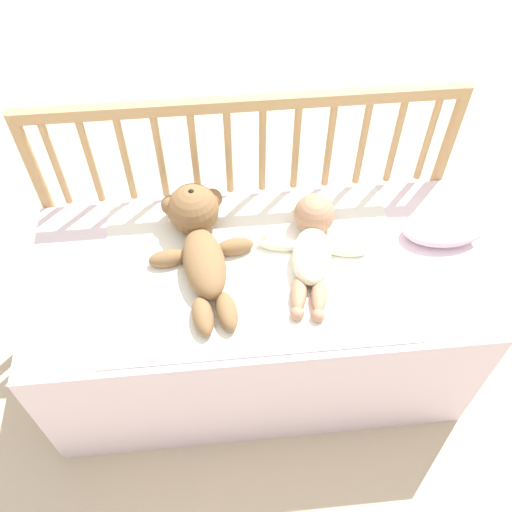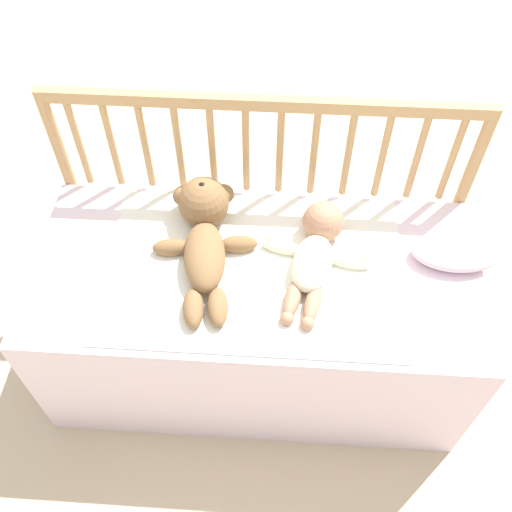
# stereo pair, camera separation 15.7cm
# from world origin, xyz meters

# --- Properties ---
(ground_plane) EXTENTS (12.00, 12.00, 0.00)m
(ground_plane) POSITION_xyz_m (0.00, 0.00, 0.00)
(ground_plane) COLOR #C6B293
(crib_mattress) EXTENTS (1.29, 0.60, 0.52)m
(crib_mattress) POSITION_xyz_m (0.00, 0.00, 0.26)
(crib_mattress) COLOR silver
(crib_mattress) RESTS_ON ground_plane
(crib_rail) EXTENTS (1.29, 0.04, 0.87)m
(crib_rail) POSITION_xyz_m (0.00, 0.32, 0.62)
(crib_rail) COLOR tan
(crib_rail) RESTS_ON ground_plane
(blanket) EXTENTS (0.85, 0.56, 0.01)m
(blanket) POSITION_xyz_m (-0.01, 0.00, 0.53)
(blanket) COLOR white
(blanket) RESTS_ON crib_mattress
(teddy_bear) EXTENTS (0.31, 0.48, 0.15)m
(teddy_bear) POSITION_xyz_m (-0.15, 0.08, 0.58)
(teddy_bear) COLOR olive
(teddy_bear) RESTS_ON crib_mattress
(baby) EXTENTS (0.32, 0.40, 0.12)m
(baby) POSITION_xyz_m (0.17, 0.04, 0.57)
(baby) COLOR #EAEACC
(baby) RESTS_ON crib_mattress
(small_pillow) EXTENTS (0.24, 0.14, 0.06)m
(small_pillow) POSITION_xyz_m (0.56, 0.07, 0.55)
(small_pillow) COLOR silver
(small_pillow) RESTS_ON crib_mattress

